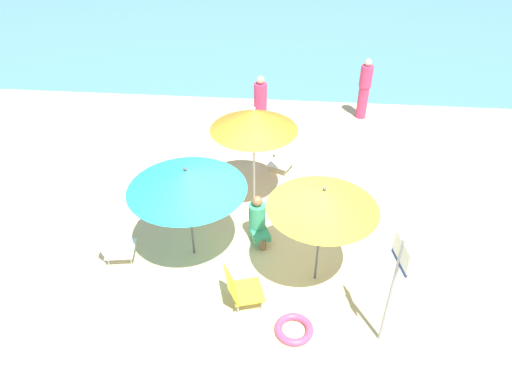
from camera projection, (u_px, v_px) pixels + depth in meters
ground_plane at (260, 248)px, 8.38m from camera, size 40.00×40.00×0.00m
sea_water at (288, 22)px, 19.93m from camera, size 40.00×16.00×0.01m
umbrella_orange at (254, 120)px, 8.52m from camera, size 1.67×1.67×2.10m
umbrella_teal at (186, 180)px, 7.33m from camera, size 1.96×1.96×1.84m
umbrella_yellow at (323, 199)px, 6.79m from camera, size 1.71×1.71×1.90m
beach_chair_a at (113, 245)px, 8.01m from camera, size 0.66×0.61×0.63m
beach_chair_b at (284, 156)px, 10.39m from camera, size 0.67×0.73×0.62m
beach_chair_c at (240, 288)px, 7.15m from camera, size 0.70×0.66×0.65m
person_a at (260, 108)px, 11.24m from camera, size 0.31×0.31×1.62m
person_b at (258, 220)px, 8.32m from camera, size 0.43×0.55×0.94m
person_c at (364, 89)px, 12.13m from camera, size 0.32×0.32×1.64m
warning_sign at (395, 278)px, 6.04m from camera, size 0.12×0.49×1.97m
swim_ring at (294, 329)px, 6.87m from camera, size 0.58×0.58×0.11m
beach_bag at (203, 209)px, 9.11m from camera, size 0.30×0.32×0.24m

